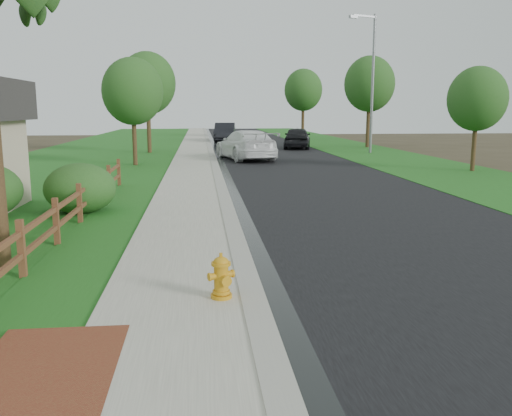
{
  "coord_description": "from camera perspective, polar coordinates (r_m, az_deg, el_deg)",
  "views": [
    {
      "loc": [
        -0.4,
        -6.96,
        3.02
      ],
      "look_at": [
        0.8,
        4.57,
        0.91
      ],
      "focal_mm": 38.0,
      "sensor_mm": 36.0,
      "label": 1
    }
  ],
  "objects": [
    {
      "name": "tree_near_right",
      "position": [
        28.7,
        22.26,
        10.58
      ],
      "size": [
        2.82,
        2.82,
        5.08
      ],
      "color": "#341F15",
      "rests_on": "ground"
    },
    {
      "name": "streetlight",
      "position": [
        38.62,
        11.99,
        13.46
      ],
      "size": [
        2.08,
        0.89,
        9.31
      ],
      "color": "gray",
      "rests_on": "ground"
    },
    {
      "name": "sidewalk",
      "position": [
        42.06,
        -6.63,
        6.22
      ],
      "size": [
        2.2,
        90.0,
        0.1
      ],
      "primitive_type": "cube",
      "color": "gray",
      "rests_on": "ground"
    },
    {
      "name": "tree_mid_left",
      "position": [
        38.86,
        -11.37,
        12.75
      ],
      "size": [
        3.88,
        3.88,
        6.94
      ],
      "color": "#341F15",
      "rests_on": "ground"
    },
    {
      "name": "wet_gutter",
      "position": [
        42.08,
        -4.37,
        6.22
      ],
      "size": [
        0.5,
        90.0,
        0.0
      ],
      "primitive_type": "cube",
      "color": "black",
      "rests_on": "road"
    },
    {
      "name": "lawn_near",
      "position": [
        42.75,
        -16.24,
        5.9
      ],
      "size": [
        9.0,
        90.0,
        0.04
      ],
      "primitive_type": "cube",
      "color": "#1F5217",
      "rests_on": "ground"
    },
    {
      "name": "road",
      "position": [
        42.36,
        0.87,
        6.26
      ],
      "size": [
        8.0,
        90.0,
        0.02
      ],
      "primitive_type": "cube",
      "color": "black",
      "rests_on": "ground"
    },
    {
      "name": "shrub_c",
      "position": [
        16.65,
        -18.02,
        1.97
      ],
      "size": [
        2.52,
        2.52,
        1.48
      ],
      "primitive_type": "ellipsoid",
      "rotation": [
        0.0,
        0.0,
        -0.27
      ],
      "color": "#214D1B",
      "rests_on": "ground"
    },
    {
      "name": "brick_patch",
      "position": [
        6.89,
        -21.3,
        -15.88
      ],
      "size": [
        1.6,
        2.4,
        0.11
      ],
      "primitive_type": "cube",
      "color": "brown",
      "rests_on": "ground"
    },
    {
      "name": "tree_far_right",
      "position": [
        56.3,
        5.0,
        12.26
      ],
      "size": [
        3.84,
        3.84,
        7.08
      ],
      "color": "#341F15",
      "rests_on": "ground"
    },
    {
      "name": "dark_car_far",
      "position": [
        51.77,
        -3.3,
        7.97
      ],
      "size": [
        2.32,
        5.49,
        1.76
      ],
      "primitive_type": "imported",
      "rotation": [
        0.0,
        0.0,
        -0.09
      ],
      "color": "black",
      "rests_on": "road"
    },
    {
      "name": "curb",
      "position": [
        42.07,
        -4.85,
        6.26
      ],
      "size": [
        0.4,
        90.0,
        0.12
      ],
      "primitive_type": "cube",
      "color": "gray",
      "rests_on": "ground"
    },
    {
      "name": "tree_mid_right",
      "position": [
        44.58,
        11.86,
        12.65
      ],
      "size": [
        3.96,
        3.96,
        7.18
      ],
      "color": "#341F15",
      "rests_on": "ground"
    },
    {
      "name": "grass_strip",
      "position": [
        42.13,
        -9.23,
        6.13
      ],
      "size": [
        1.6,
        90.0,
        0.06
      ],
      "primitive_type": "cube",
      "color": "#1F5217",
      "rests_on": "ground"
    },
    {
      "name": "dark_car_mid",
      "position": [
        42.7,
        4.37,
        7.4
      ],
      "size": [
        2.97,
        5.21,
        1.67
      ],
      "primitive_type": "imported",
      "rotation": [
        0.0,
        0.0,
        2.93
      ],
      "color": "black",
      "rests_on": "road"
    },
    {
      "name": "verge_far",
      "position": [
        43.71,
        9.94,
        6.24
      ],
      "size": [
        6.0,
        90.0,
        0.04
      ],
      "primitive_type": "cube",
      "color": "#1F5217",
      "rests_on": "ground"
    },
    {
      "name": "fire_hydrant",
      "position": [
        8.55,
        -3.67,
        -7.29
      ],
      "size": [
        0.47,
        0.39,
        0.73
      ],
      "color": "#C67517",
      "rests_on": "sidewalk"
    },
    {
      "name": "ranch_fence",
      "position": [
        13.94,
        -19.11,
        -0.16
      ],
      "size": [
        0.12,
        16.92,
        1.1
      ],
      "color": "#552F1C",
      "rests_on": "ground"
    },
    {
      "name": "tree_near_left",
      "position": [
        30.2,
        -12.86,
        11.87
      ],
      "size": [
        3.25,
        3.25,
        5.76
      ],
      "color": "#341F15",
      "rests_on": "ground"
    },
    {
      "name": "white_suv",
      "position": [
        33.01,
        -1.08,
        6.67
      ],
      "size": [
        3.77,
        6.52,
        1.78
      ],
      "primitive_type": "imported",
      "rotation": [
        0.0,
        0.0,
        3.36
      ],
      "color": "white",
      "rests_on": "road"
    },
    {
      "name": "ground",
      "position": [
        7.59,
        -2.51,
        -13.1
      ],
      "size": [
        120.0,
        120.0,
        0.0
      ],
      "primitive_type": "plane",
      "color": "#342D1C"
    }
  ]
}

